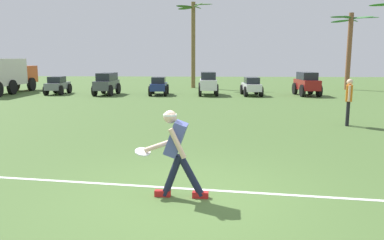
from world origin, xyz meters
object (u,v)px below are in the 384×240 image
parked_car_slot_c (159,86)px  parked_car_slot_e (251,86)px  parked_car_slot_f (307,83)px  palm_tree_left_of_centre (350,43)px  parked_car_slot_a (58,85)px  frisbee_in_flight (143,152)px  frisbee_thrower (176,149)px  teammate_near_sideline (349,98)px  parked_car_slot_d (208,83)px  palm_tree_far_left (193,38)px  parked_car_slot_b (107,83)px  box_truck (7,74)px

parked_car_slot_c → parked_car_slot_e: bearing=-0.7°
parked_car_slot_f → palm_tree_left_of_centre: 6.58m
parked_car_slot_a → frisbee_in_flight: bearing=-63.4°
frisbee_thrower → teammate_near_sideline: (5.11, 6.79, 0.14)m
parked_car_slot_a → parked_car_slot_d: (9.43, -0.14, 0.18)m
parked_car_slot_a → palm_tree_far_left: palm_tree_far_left is taller
palm_tree_far_left → parked_car_slot_b: bearing=-131.4°
palm_tree_far_left → frisbee_thrower: bearing=-87.9°
frisbee_in_flight → parked_car_slot_f: (6.88, 16.82, 0.05)m
parked_car_slot_a → box_truck: bearing=175.9°
parked_car_slot_b → frisbee_thrower: bearing=-70.9°
parked_car_slot_b → palm_tree_far_left: (5.06, 5.75, 3.02)m
frisbee_thrower → parked_car_slot_b: 17.91m
teammate_near_sideline → frisbee_thrower: bearing=-127.0°
frisbee_thrower → parked_car_slot_a: size_ratio=0.64×
box_truck → parked_car_slot_d: bearing=-1.7°
frisbee_thrower → parked_car_slot_e: 17.17m
parked_car_slot_f → palm_tree_far_left: bearing=141.7°
frisbee_thrower → frisbee_in_flight: frisbee_thrower is taller
frisbee_in_flight → parked_car_slot_b: size_ratio=0.15×
frisbee_thrower → box_truck: bearing=125.5°
parked_car_slot_d → box_truck: bearing=178.3°
parked_car_slot_b → parked_car_slot_d: parked_car_slot_d is taller
parked_car_slot_a → teammate_near_sideline: bearing=-36.3°
parked_car_slot_f → frisbee_thrower: bearing=-110.2°
box_truck → parked_car_slot_a: bearing=-4.1°
teammate_near_sideline → palm_tree_left_of_centre: 15.90m
box_truck → frisbee_in_flight: bearing=-55.5°
parked_car_slot_c → palm_tree_left_of_centre: palm_tree_left_of_centre is taller
parked_car_slot_e → parked_car_slot_f: bearing=2.5°
parked_car_slot_d → parked_car_slot_e: size_ratio=1.06×
teammate_near_sideline → parked_car_slot_b: bearing=137.3°
parked_car_slot_f → box_truck: 18.71m
frisbee_thrower → parked_car_slot_c: (-2.66, 16.98, -0.24)m
frisbee_in_flight → palm_tree_left_of_centre: 24.15m
frisbee_thrower → parked_car_slot_b: size_ratio=0.59×
parked_car_slot_c → palm_tree_left_of_centre: 14.02m
parked_car_slot_a → parked_car_slot_d: 9.43m
parked_car_slot_a → parked_car_slot_f: (15.37, -0.13, 0.18)m
parked_car_slot_f → palm_tree_far_left: palm_tree_far_left is taller
frisbee_in_flight → parked_car_slot_d: 16.84m
frisbee_in_flight → parked_car_slot_c: parked_car_slot_c is taller
parked_car_slot_a → palm_tree_left_of_centre: (19.36, 4.45, 2.69)m
teammate_near_sideline → palm_tree_far_left: 17.18m
parked_car_slot_b → parked_car_slot_c: parked_car_slot_b is taller
parked_car_slot_c → palm_tree_far_left: bearing=72.1°
frisbee_thrower → parked_car_slot_b: (-5.87, 16.92, -0.08)m
parked_car_slot_f → box_truck: box_truck is taller
parked_car_slot_a → palm_tree_far_left: (8.26, 5.48, 3.17)m
parked_car_slot_a → parked_car_slot_e: bearing=-1.3°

